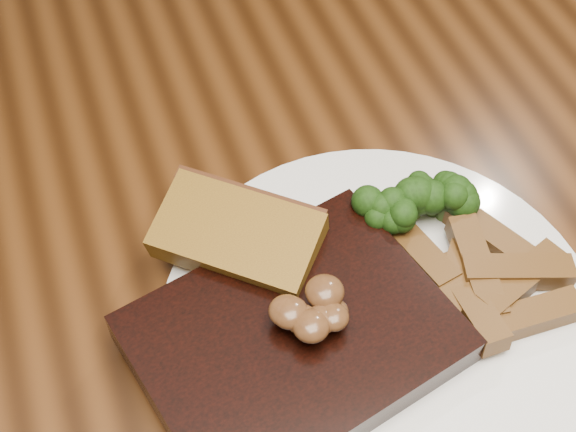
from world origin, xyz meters
The scene contains 8 objects.
dining_table centered at (0.00, 0.00, 0.66)m, with size 1.60×0.90×0.75m.
chair_far centered at (0.22, 0.54, 0.47)m, with size 0.53×0.53×0.86m.
plate centered at (0.03, -0.07, 0.76)m, with size 0.29×0.29×0.01m, color white.
steak centered at (-0.03, -0.07, 0.78)m, with size 0.19×0.14×0.03m, color black.
mushroom_pile centered at (-0.02, -0.08, 0.80)m, with size 0.07×0.07×0.03m, color brown, non-canonical shape.
garlic_bread centered at (-0.04, 0.00, 0.77)m, with size 0.11×0.06×0.02m, color brown.
potato_wedges centered at (0.09, -0.08, 0.77)m, with size 0.10×0.10×0.02m, color brown, non-canonical shape.
broccoli_cluster centered at (0.08, 0.00, 0.78)m, with size 0.07×0.07×0.04m, color #1B3E0E, non-canonical shape.
Camera 1 is at (-0.12, -0.30, 1.22)m, focal length 50.00 mm.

